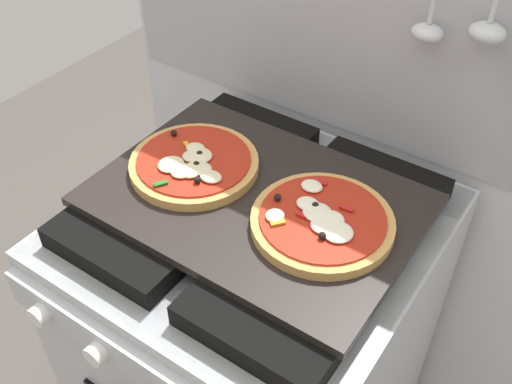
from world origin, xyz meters
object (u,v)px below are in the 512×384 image
Objects in this scene: pizza_left at (194,164)px; stove at (256,354)px; baking_tray at (256,200)px; pizza_right at (321,222)px.

stove is at bearing 0.43° from pizza_left.
baking_tray is (0.00, 0.00, 0.46)m from stove.
baking_tray is at bearing 90.00° from stove.
pizza_right is (0.13, -0.00, 0.48)m from stove.
pizza_right is (0.13, -0.00, 0.02)m from baking_tray.
stove is 3.91× the size of pizza_left.
pizza_left reaches higher than baking_tray.
pizza_right reaches higher than baking_tray.
stove is 1.67× the size of baking_tray.
pizza_right is at bearing -1.26° from stove.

